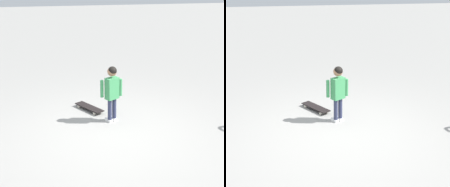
% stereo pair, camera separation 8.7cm
% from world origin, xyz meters
% --- Properties ---
extents(ground_plane, '(50.00, 50.00, 0.00)m').
position_xyz_m(ground_plane, '(0.00, 0.00, 0.00)').
color(ground_plane, gray).
extents(child_person, '(0.41, 0.26, 1.06)m').
position_xyz_m(child_person, '(0.06, 0.60, 0.66)').
color(child_person, '#2D3351').
rests_on(child_person, ground).
extents(skateboard, '(0.53, 0.71, 0.07)m').
position_xyz_m(skateboard, '(-0.28, 1.21, 0.06)').
color(skateboard, black).
rests_on(skateboard, ground).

